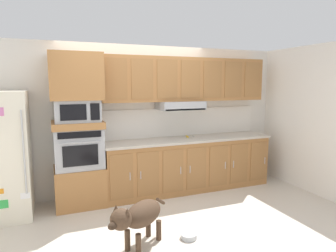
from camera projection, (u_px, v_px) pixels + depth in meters
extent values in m
plane|color=beige|center=(156.00, 213.00, 4.27)|extent=(9.60, 9.60, 0.00)
cube|color=silver|center=(135.00, 119.00, 5.11)|extent=(6.20, 0.12, 2.50)
cube|color=white|center=(308.00, 119.00, 5.12)|extent=(0.12, 7.10, 2.50)
cube|color=silver|center=(0.00, 156.00, 4.03)|extent=(0.76, 0.70, 1.76)
cylinder|color=silver|center=(24.00, 152.00, 3.80)|extent=(0.02, 0.02, 1.10)
cube|color=pink|center=(0.00, 112.00, 3.65)|extent=(0.09, 0.01, 0.10)
cube|color=orange|center=(0.00, 191.00, 3.77)|extent=(0.09, 0.01, 0.07)
cube|color=white|center=(25.00, 196.00, 3.89)|extent=(0.11, 0.01, 0.08)
cube|color=green|center=(3.00, 204.00, 3.80)|extent=(0.12, 0.01, 0.11)
cube|color=#A8703D|center=(80.00, 186.00, 4.56)|extent=(0.74, 0.62, 0.60)
cube|color=#A8AAAF|center=(79.00, 147.00, 4.48)|extent=(0.70, 0.58, 0.60)
cube|color=black|center=(81.00, 156.00, 4.21)|extent=(0.49, 0.01, 0.30)
cube|color=black|center=(80.00, 135.00, 4.17)|extent=(0.60, 0.01, 0.09)
cylinder|color=#A8AAAF|center=(80.00, 143.00, 4.16)|extent=(0.56, 0.02, 0.02)
cube|color=#A8703D|center=(78.00, 125.00, 4.43)|extent=(0.74, 0.62, 0.10)
cube|color=#A8AAAF|center=(77.00, 111.00, 4.40)|extent=(0.64, 0.53, 0.32)
cube|color=black|center=(73.00, 112.00, 4.12)|extent=(0.35, 0.01, 0.22)
cube|color=black|center=(95.00, 112.00, 4.23)|extent=(0.13, 0.01, 0.24)
cube|color=#A8703D|center=(76.00, 77.00, 4.33)|extent=(0.74, 0.62, 0.68)
cube|color=#A8703D|center=(189.00, 165.00, 5.22)|extent=(2.96, 0.60, 0.88)
cube|color=#9A6738|center=(122.00, 177.00, 4.47)|extent=(0.35, 0.01, 0.70)
cylinder|color=#BCBCC1|center=(130.00, 176.00, 4.50)|extent=(0.01, 0.01, 0.12)
cube|color=#9A6738|center=(148.00, 174.00, 4.62)|extent=(0.35, 0.01, 0.70)
cylinder|color=#BCBCC1|center=(141.00, 175.00, 4.56)|extent=(0.01, 0.01, 0.12)
cube|color=#9A6738|center=(173.00, 171.00, 4.78)|extent=(0.35, 0.01, 0.70)
cylinder|color=#BCBCC1|center=(181.00, 170.00, 4.81)|extent=(0.01, 0.01, 0.12)
cube|color=#9A6738|center=(197.00, 168.00, 4.93)|extent=(0.35, 0.01, 0.70)
cylinder|color=#BCBCC1|center=(190.00, 169.00, 4.87)|extent=(0.01, 0.01, 0.12)
cube|color=#9A6738|center=(219.00, 166.00, 5.09)|extent=(0.35, 0.01, 0.70)
cylinder|color=#BCBCC1|center=(225.00, 165.00, 5.12)|extent=(0.01, 0.01, 0.12)
cube|color=#9A6738|center=(239.00, 163.00, 5.24)|extent=(0.35, 0.01, 0.70)
cylinder|color=#BCBCC1|center=(234.00, 164.00, 5.18)|extent=(0.01, 0.01, 0.12)
cube|color=#9A6738|center=(259.00, 161.00, 5.39)|extent=(0.35, 0.01, 0.70)
cylinder|color=#BCBCC1|center=(265.00, 161.00, 5.43)|extent=(0.01, 0.01, 0.12)
cube|color=#BCB2A3|center=(189.00, 139.00, 5.15)|extent=(3.00, 0.64, 0.04)
cube|color=white|center=(182.00, 122.00, 5.38)|extent=(3.00, 0.02, 0.50)
cube|color=#A8703D|center=(186.00, 79.00, 5.13)|extent=(2.96, 0.34, 0.74)
cube|color=#A8AAAF|center=(180.00, 105.00, 5.07)|extent=(0.76, 0.48, 0.14)
cube|color=black|center=(186.00, 110.00, 4.88)|extent=(0.72, 0.04, 0.02)
cube|color=#9A6738|center=(116.00, 79.00, 4.50)|extent=(0.35, 0.01, 0.63)
cube|color=#9A6738|center=(142.00, 79.00, 4.65)|extent=(0.35, 0.01, 0.63)
cube|color=#9A6738|center=(167.00, 79.00, 4.81)|extent=(0.35, 0.01, 0.63)
cube|color=#9A6738|center=(191.00, 79.00, 4.96)|extent=(0.35, 0.01, 0.63)
cube|color=#9A6738|center=(213.00, 79.00, 5.12)|extent=(0.35, 0.01, 0.63)
cube|color=#9A6738|center=(233.00, 80.00, 5.27)|extent=(0.35, 0.01, 0.63)
cube|color=#9A6738|center=(253.00, 80.00, 5.43)|extent=(0.35, 0.01, 0.63)
cylinder|color=yellow|center=(187.00, 136.00, 5.22)|extent=(0.04, 0.10, 0.03)
cylinder|color=silver|center=(193.00, 136.00, 5.24)|extent=(0.03, 0.12, 0.01)
ellipsoid|color=#473323|center=(143.00, 213.00, 3.38)|extent=(0.61, 0.55, 0.29)
sphere|color=#473323|center=(121.00, 219.00, 3.06)|extent=(0.23, 0.23, 0.23)
ellipsoid|color=#312318|center=(113.00, 226.00, 2.97)|extent=(0.15, 0.14, 0.08)
cone|color=#473323|center=(127.00, 211.00, 3.02)|extent=(0.06, 0.06, 0.07)
cone|color=#473323|center=(116.00, 208.00, 3.10)|extent=(0.06, 0.06, 0.07)
cylinder|color=#473323|center=(161.00, 201.00, 3.66)|extent=(0.16, 0.13, 0.13)
cylinder|color=#473323|center=(138.00, 245.00, 3.22)|extent=(0.06, 0.06, 0.24)
cylinder|color=#473323|center=(127.00, 240.00, 3.30)|extent=(0.06, 0.06, 0.24)
cylinder|color=#473323|center=(159.00, 230.00, 3.53)|extent=(0.06, 0.06, 0.24)
cylinder|color=#473323|center=(148.00, 227.00, 3.62)|extent=(0.06, 0.06, 0.24)
cylinder|color=#B2B7BC|center=(189.00, 236.00, 3.58)|extent=(0.20, 0.20, 0.06)
cylinder|color=brown|center=(189.00, 235.00, 3.58)|extent=(0.15, 0.15, 0.03)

